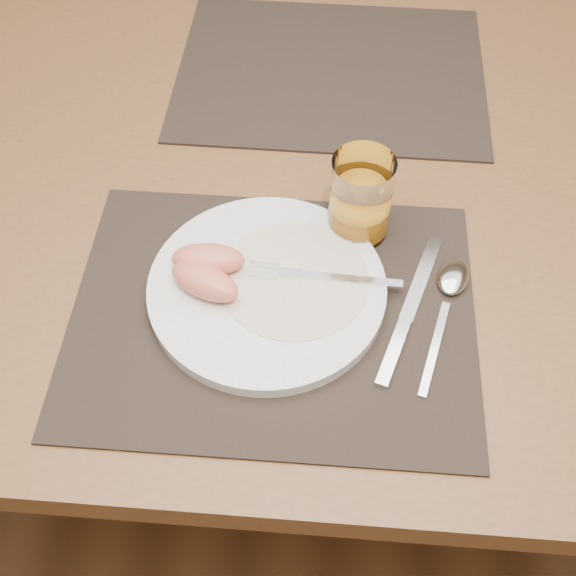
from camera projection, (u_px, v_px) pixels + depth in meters
The scene contains 11 objects.
ground at pixel (297, 430), 1.54m from camera, with size 5.00×5.00×0.00m, color brown.
table at pixel (302, 220), 1.01m from camera, with size 1.40×0.90×0.75m.
placemat_near at pixel (273, 313), 0.81m from camera, with size 0.45×0.35×0.00m, color #2D221C.
placemat_far at pixel (331, 72), 1.07m from camera, with size 0.45×0.35×0.00m, color #2D221C.
plate at pixel (267, 288), 0.82m from camera, with size 0.27×0.27×0.02m, color white.
plate_dressing at pixel (294, 278), 0.81m from camera, with size 0.17×0.17×0.00m.
fork at pixel (311, 276), 0.81m from camera, with size 0.18×0.03×0.00m.
knife at pixel (406, 320), 0.80m from camera, with size 0.08×0.21×0.01m.
spoon at pixel (451, 286), 0.82m from camera, with size 0.07×0.19×0.01m.
juice_glass at pixel (360, 201), 0.84m from camera, with size 0.07×0.07×0.11m.
grapefruit_wedges at pixel (207, 270), 0.80m from camera, with size 0.09×0.09×0.03m.
Camera 1 is at (0.03, -0.68, 1.42)m, focal length 45.00 mm.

